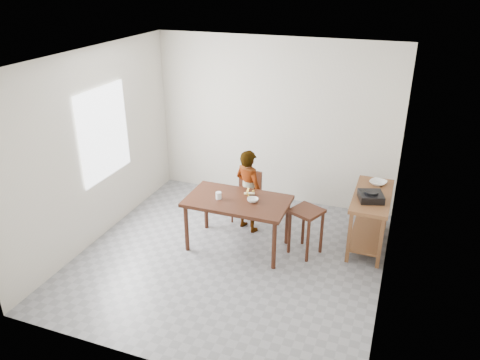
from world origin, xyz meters
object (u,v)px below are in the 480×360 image
(dining_table, at_px, (238,223))
(dining_chair, at_px, (246,197))
(prep_counter, at_px, (369,220))
(child, at_px, (248,191))
(stool, at_px, (306,231))

(dining_table, bearing_deg, dining_chair, 101.06)
(prep_counter, height_order, dining_chair, prep_counter)
(child, relative_size, stool, 1.89)
(dining_table, height_order, stool, dining_table)
(child, relative_size, dining_chair, 1.63)
(prep_counter, height_order, child, child)
(prep_counter, xyz_separation_m, child, (-1.75, -0.17, 0.24))
(dining_chair, height_order, stool, dining_chair)
(dining_table, bearing_deg, stool, 11.32)
(prep_counter, relative_size, dining_chair, 1.53)
(prep_counter, bearing_deg, child, -174.48)
(child, height_order, stool, child)
(child, bearing_deg, prep_counter, -151.55)
(stool, bearing_deg, prep_counter, 33.00)
(child, bearing_deg, dining_table, 115.94)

